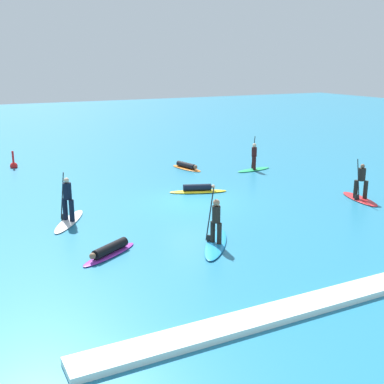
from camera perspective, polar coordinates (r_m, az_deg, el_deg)
The scene contains 10 objects.
ground_plane at distance 23.56m, azimuth -0.00°, elevation -1.17°, with size 120.00×120.00×0.00m, color teal.
surfer_on_blue_board at distance 18.08m, azimuth 2.75°, elevation -5.07°, with size 2.49×3.00×2.15m.
surfer_on_red_board at distance 25.20m, azimuth 18.79°, elevation 0.19°, with size 1.34×2.81×2.07m.
surfer_on_yellow_board at distance 25.26m, azimuth 0.70°, elevation 0.29°, with size 2.98×1.66×0.43m.
surfer_on_orange_board at distance 30.71m, azimuth -0.61°, elevation 2.95°, with size 1.27×2.62×0.40m.
surfer_on_white_board at distance 21.18m, azimuth -14.03°, elevation -1.98°, with size 2.20×3.01×2.11m.
surfer_on_green_board at distance 30.51m, azimuth 7.12°, elevation 3.35°, with size 2.51×0.97×2.08m.
surfer_on_purple_board at distance 17.48m, azimuth -9.47°, elevation -6.66°, with size 2.48×1.83×0.42m.
marker_buoy at distance 32.97m, azimuth -19.81°, elevation 2.94°, with size 0.47×0.47×1.18m.
wave_crest at distance 15.40m, azimuth 18.67°, elevation -10.69°, with size 16.97×0.90×0.18m, color white.
Camera 1 is at (-10.27, -20.16, 6.56)m, focal length 46.40 mm.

